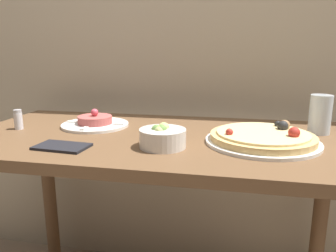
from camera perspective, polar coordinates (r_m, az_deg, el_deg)
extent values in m
cube|color=brown|center=(1.12, -1.46, -2.45)|extent=(1.35, 0.67, 0.03)
cylinder|color=brown|center=(1.73, -19.91, -11.56)|extent=(0.06, 0.06, 0.76)
cylinder|color=brown|center=(1.55, 24.88, -15.08)|extent=(0.06, 0.06, 0.76)
cylinder|color=white|center=(1.06, 16.06, -2.64)|extent=(0.35, 0.35, 0.01)
cylinder|color=#DBB26B|center=(1.06, 16.11, -1.88)|extent=(0.32, 0.32, 0.02)
cylinder|color=beige|center=(1.05, 16.16, -1.20)|extent=(0.28, 0.28, 0.01)
sphere|color=black|center=(1.15, 18.57, 0.33)|extent=(0.02, 0.02, 0.02)
sphere|color=#997047|center=(1.12, 19.60, 0.12)|extent=(0.04, 0.04, 0.04)
sphere|color=black|center=(1.11, 19.36, -0.01)|extent=(0.03, 0.03, 0.03)
sphere|color=#B22D23|center=(1.03, 21.11, -1.11)|extent=(0.03, 0.03, 0.03)
sphere|color=#B22D23|center=(1.00, 10.63, -1.07)|extent=(0.02, 0.02, 0.02)
cylinder|color=white|center=(1.27, -12.55, 0.22)|extent=(0.25, 0.25, 0.01)
cylinder|color=#B2514C|center=(1.27, -12.60, 1.07)|extent=(0.13, 0.13, 0.03)
sphere|color=#DB4C5B|center=(1.26, -12.66, 2.33)|extent=(0.03, 0.03, 0.03)
cube|color=white|center=(1.24, -8.55, 0.38)|extent=(0.04, 0.02, 0.01)
cube|color=white|center=(1.36, -10.96, 1.44)|extent=(0.02, 0.04, 0.01)
cube|color=white|center=(1.31, -16.36, 0.74)|extent=(0.04, 0.02, 0.01)
cube|color=white|center=(1.19, -14.40, -0.43)|extent=(0.02, 0.04, 0.01)
cylinder|color=silver|center=(0.97, -0.94, -2.12)|extent=(0.14, 0.14, 0.06)
sphere|color=#B7BC70|center=(0.99, -0.76, -0.42)|extent=(0.04, 0.04, 0.04)
sphere|color=#B7BC70|center=(0.96, -1.56, -0.95)|extent=(0.03, 0.03, 0.03)
sphere|color=#668E42|center=(0.96, -1.16, -0.75)|extent=(0.03, 0.03, 0.03)
sphere|color=#A3B25B|center=(0.96, -1.32, -0.78)|extent=(0.03, 0.03, 0.03)
sphere|color=#668E42|center=(0.97, -1.99, -0.72)|extent=(0.03, 0.03, 0.03)
cylinder|color=silver|center=(1.24, 24.98, 1.84)|extent=(0.07, 0.07, 0.13)
cube|color=black|center=(1.02, -17.97, -3.42)|extent=(0.16, 0.11, 0.01)
cylinder|color=silver|center=(1.31, -24.61, 0.79)|extent=(0.03, 0.03, 0.06)
cylinder|color=#B2B2B7|center=(1.30, -24.76, 2.33)|extent=(0.03, 0.03, 0.01)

